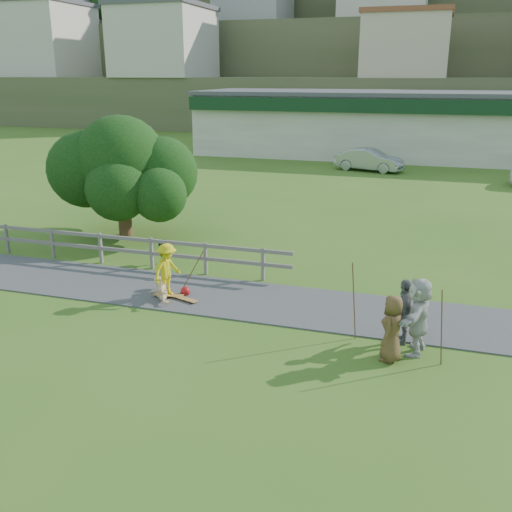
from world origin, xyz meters
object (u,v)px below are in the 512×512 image
(spectator_d, at_px, (418,316))
(tree, at_px, (123,188))
(skater_rider, at_px, (167,273))
(skater_fallen, at_px, (162,288))
(spectator_b, at_px, (404,311))
(spectator_c, at_px, (392,329))
(bbq, at_px, (166,252))
(car_silver, at_px, (369,160))

(spectator_d, height_order, tree, tree)
(skater_rider, height_order, skater_fallen, skater_rider)
(spectator_b, xyz_separation_m, tree, (-11.63, 6.75, 1.15))
(skater_rider, relative_size, spectator_d, 0.84)
(spectator_c, bearing_deg, skater_rider, -93.60)
(spectator_b, xyz_separation_m, spectator_c, (-0.21, -1.04, -0.03))
(bbq, bearing_deg, car_silver, 84.32)
(skater_rider, distance_m, skater_fallen, 0.54)
(spectator_c, height_order, tree, tree)
(spectator_d, bearing_deg, spectator_b, -133.50)
(skater_fallen, distance_m, spectator_d, 7.58)
(spectator_d, bearing_deg, spectator_c, -34.22)
(skater_fallen, xyz_separation_m, spectator_d, (7.43, -1.38, 0.66))
(spectator_b, distance_m, spectator_d, 0.59)
(skater_rider, bearing_deg, spectator_c, -90.13)
(spectator_c, bearing_deg, car_silver, -159.44)
(skater_rider, distance_m, spectator_d, 7.37)
(spectator_d, distance_m, car_silver, 27.32)
(car_silver, bearing_deg, bbq, -176.93)
(car_silver, bearing_deg, skater_fallen, -172.69)
(skater_rider, height_order, bbq, skater_rider)
(tree, bearing_deg, spectator_b, -30.12)
(skater_rider, xyz_separation_m, spectator_c, (6.68, -1.97, 0.01))
(skater_rider, bearing_deg, tree, 55.50)
(spectator_b, height_order, car_silver, spectator_b)
(spectator_d, distance_m, bbq, 9.83)
(skater_rider, bearing_deg, car_silver, 9.74)
(spectator_d, bearing_deg, bbq, -106.98)
(spectator_d, bearing_deg, tree, -111.40)
(spectator_b, xyz_separation_m, spectator_d, (0.35, -0.46, 0.11))
(spectator_b, bearing_deg, spectator_c, -15.08)
(spectator_c, bearing_deg, skater_fallen, -93.05)
(skater_fallen, bearing_deg, spectator_d, -42.13)
(spectator_b, height_order, bbq, spectator_b)
(car_silver, xyz_separation_m, bbq, (-4.48, -22.58, -0.35))
(car_silver, bearing_deg, spectator_b, -157.25)
(skater_rider, distance_m, spectator_c, 6.97)
(skater_fallen, bearing_deg, tree, 96.39)
(skater_fallen, relative_size, spectator_d, 0.84)
(skater_rider, relative_size, bbq, 1.96)
(spectator_b, height_order, tree, tree)
(spectator_c, height_order, bbq, spectator_c)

